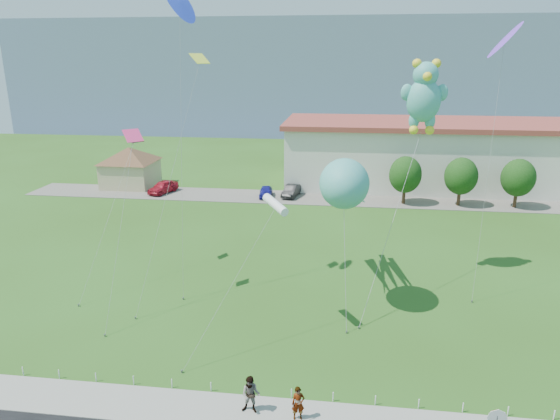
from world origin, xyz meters
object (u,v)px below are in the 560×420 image
Objects in this scene: octopus_kite at (344,189)px; pedestrian_right at (251,395)px; pedestrian_left at (298,403)px; parked_car_red at (163,187)px; teddy_bear_kite at (424,95)px; pavilion at (130,163)px; warehouse at (526,155)px; parked_car_black at (291,191)px; parked_car_blue at (266,192)px.

pedestrian_right is at bearing -107.76° from octopus_kite.
pedestrian_left is 42.85m from parked_car_red.
teddy_bear_kite is (9.24, 17.63, 12.32)m from pedestrian_right.
pavilion is 50.37m from warehouse.
octopus_kite is (21.83, -25.44, 6.91)m from parked_car_red.
pedestrian_right is at bearing -45.02° from parked_car_red.
parked_car_black is at bearing -6.93° from pavilion.
parked_car_red is 35.99m from teddy_bear_kite.
parked_car_black is 0.41× the size of octopus_kite.
teddy_bear_kite reaches higher than parked_car_red.
pedestrian_right is 0.42× the size of parked_car_red.
parked_car_blue is at bearing -158.24° from parked_car_black.
octopus_kite is at bearing -75.61° from parked_car_blue.
parked_car_red is at bearing -168.09° from parked_car_black.
pedestrian_right is 0.50× the size of parked_car_blue.
parked_car_black is at bearing 96.76° from pedestrian_right.
pavilion is at bearing 109.99° from pedestrian_left.
pavilion reaches higher than parked_car_red.
pedestrian_left reaches higher than parked_car_black.
pavilion is 0.58× the size of teddy_bear_kite.
octopus_kite is 0.64× the size of teddy_bear_kite.
warehouse is 14.88× the size of parked_car_black.
teddy_bear_kite is at bearing -59.42° from parked_car_blue.
parked_car_black is 26.61m from teddy_bear_kite.
parked_car_blue is (12.73, -0.17, -0.13)m from parked_car_red.
parked_car_red is (-17.91, 37.66, -0.21)m from pedestrian_right.
warehouse is 33.30× the size of pedestrian_right.
parked_car_blue is (-31.91, -9.16, -3.44)m from warehouse.
parked_car_blue is 3.05m from parked_car_black.
warehouse is 41.46m from octopus_kite.
pedestrian_left is at bearing -84.33° from parked_car_blue.
octopus_kite reaches higher than pavilion.
pedestrian_right is 37.85m from parked_car_blue.
pavilion reaches higher than parked_car_black.
pedestrian_right is 23.41m from teddy_bear_kite.
parked_car_red is 1.07× the size of parked_car_black.
warehouse is at bearing 63.64° from pedestrian_right.
warehouse is 45.66m from parked_car_red.
pedestrian_right is 0.18× the size of octopus_kite.
pedestrian_right is (23.27, -40.65, -2.01)m from pavilion.
pedestrian_left is (25.46, -40.84, -2.11)m from pavilion.
pavilion is 46.88m from pedestrian_right.
warehouse is at bearing 58.92° from teddy_bear_kite.
parked_car_black is 27.49m from octopus_kite.
parked_car_red reaches higher than parked_car_black.
warehouse reaches higher than pedestrian_left.
pedestrian_right is 38.16m from parked_car_black.
parked_car_red is (5.35, -2.99, -2.22)m from pavilion.
parked_car_black is at bearing 103.29° from octopus_kite.
pedestrian_right is at bearing -76.36° from parked_car_black.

